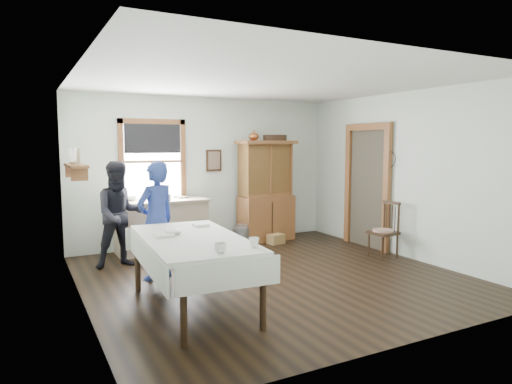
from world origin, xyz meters
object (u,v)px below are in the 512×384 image
work_counter (162,226)px  pail (241,236)px  spindle_chair (383,230)px  dining_table (193,273)px  figure_dark (121,218)px  wicker_basket (276,239)px  woman_blue (156,225)px  china_hutch (266,191)px

work_counter → pail: (1.41, -0.19, -0.28)m
work_counter → spindle_chair: 3.72m
dining_table → spindle_chair: (3.54, 0.75, 0.05)m
spindle_chair → figure_dark: (-3.89, 1.43, 0.28)m
pail → figure_dark: figure_dark is taller
dining_table → figure_dark: bearing=99.3°
dining_table → figure_dark: figure_dark is taller
wicker_basket → woman_blue: woman_blue is taller
pail → figure_dark: (-2.23, -0.48, 0.58)m
work_counter → spindle_chair: bearing=-35.1°
pail → woman_blue: size_ratio=0.22×
woman_blue → wicker_basket: bearing=-177.7°
dining_table → work_counter: bearing=80.8°
pail → figure_dark: 2.36m
china_hutch → spindle_chair: 2.39m
spindle_chair → woman_blue: bearing=166.1°
woman_blue → figure_dark: size_ratio=1.01×
china_hutch → dining_table: china_hutch is taller
china_hutch → dining_table: (-2.52, -2.86, -0.55)m
work_counter → wicker_basket: work_counter is taller
wicker_basket → figure_dark: 2.97m
work_counter → pail: size_ratio=4.74×
pail → wicker_basket: 0.67m
work_counter → figure_dark: (-0.82, -0.67, 0.29)m
china_hutch → spindle_chair: bearing=-67.6°
spindle_chair → figure_dark: bearing=155.1°
wicker_basket → pail: bearing=164.8°
china_hutch → figure_dark: 2.97m
china_hutch → figure_dark: (-2.88, -0.68, -0.22)m
woman_blue → figure_dark: 0.91m
china_hutch → spindle_chair: (1.02, -2.11, -0.49)m
wicker_basket → woman_blue: (-2.56, -1.15, 0.66)m
woman_blue → figure_dark: bearing=-91.5°
china_hutch → dining_table: size_ratio=0.93×
dining_table → wicker_basket: dining_table is taller
work_counter → figure_dark: size_ratio=1.06×
china_hutch → pail: size_ratio=5.76×
spindle_chair → pail: bearing=126.3°
china_hutch → pail: china_hutch is taller
work_counter → wicker_basket: size_ratio=5.23×
dining_table → wicker_basket: (2.52, 2.48, -0.32)m
woman_blue → pail: bearing=-167.2°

